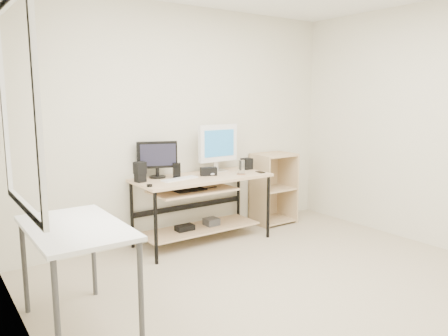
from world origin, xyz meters
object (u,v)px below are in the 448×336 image
desk (200,195)px  black_monitor (157,157)px  audio_controller (177,170)px  white_imac (218,144)px  shelf_unit (271,188)px  side_table (76,237)px

desk → black_monitor: size_ratio=3.61×
desk → audio_controller: bearing=163.4°
black_monitor → white_imac: (0.76, -0.03, 0.09)m
desk → shelf_unit: (1.18, 0.16, -0.09)m
desk → side_table: (-1.65, -1.06, 0.13)m
black_monitor → white_imac: bearing=18.4°
shelf_unit → audio_controller: size_ratio=5.51×
desk → white_imac: size_ratio=2.76×
shelf_unit → black_monitor: bearing=178.6°
audio_controller → black_monitor: bearing=163.7°
shelf_unit → audio_controller: 1.48m
desk → shelf_unit: bearing=7.8°
shelf_unit → black_monitor: (-1.58, 0.04, 0.52)m
shelf_unit → side_table: bearing=-156.7°
desk → black_monitor: bearing=153.9°
shelf_unit → white_imac: bearing=179.6°
desk → audio_controller: (-0.25, 0.07, 0.29)m
side_table → shelf_unit: 3.09m
audio_controller → shelf_unit: bearing=25.2°
black_monitor → white_imac: size_ratio=0.76×
audio_controller → white_imac: bearing=30.5°
black_monitor → audio_controller: black_monitor is taller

